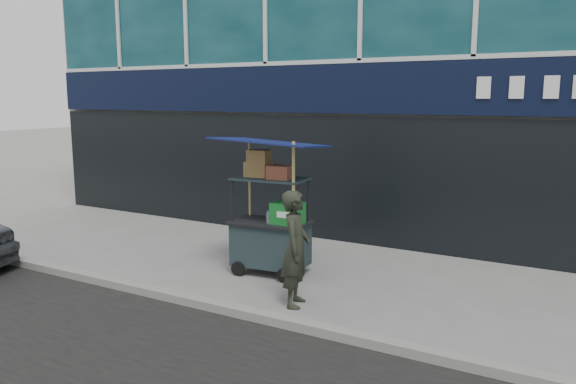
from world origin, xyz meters
The scene contains 4 objects.
ground centered at (0.00, 0.00, 0.00)m, with size 80.00×80.00×0.00m, color slate.
curb centered at (0.00, -0.20, 0.06)m, with size 80.00×0.18×0.12m, color gray.
vendor_cart centered at (-0.43, 1.51, 0.76)m, with size 1.70×1.26×2.17m.
vendor_man centered at (0.56, 0.50, 0.78)m, with size 0.57×0.37×1.55m, color black.
Camera 1 is at (4.04, -5.76, 2.75)m, focal length 35.00 mm.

